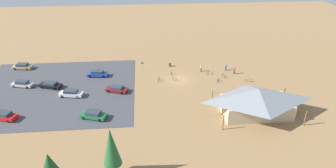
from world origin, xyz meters
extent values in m
plane|color=#937047|center=(0.00, 0.00, 0.00)|extent=(160.00, 160.00, 0.00)
cube|color=#424247|center=(26.69, 2.71, 0.03)|extent=(33.60, 30.44, 0.05)
cube|color=#C6B28E|center=(-12.48, 15.77, 1.46)|extent=(12.13, 6.24, 2.92)
pyramid|color=gray|center=(-12.48, 15.77, 4.11)|extent=(14.78, 8.90, 2.40)
cylinder|color=brown|center=(-19.67, 11.52, 1.46)|extent=(0.20, 0.20, 2.92)
cylinder|color=brown|center=(-5.28, 11.52, 1.46)|extent=(0.20, 0.20, 2.92)
cylinder|color=brown|center=(-19.67, 20.02, 1.46)|extent=(0.20, 0.20, 2.92)
cylinder|color=brown|center=(-5.28, 20.02, 1.46)|extent=(0.20, 0.20, 2.92)
cylinder|color=brown|center=(1.14, -7.66, 0.45)|extent=(0.60, 0.60, 0.90)
cylinder|color=#99999E|center=(7.92, -5.87, 1.10)|extent=(0.08, 0.08, 2.20)
cube|color=#1959B2|center=(7.92, -5.87, 1.90)|extent=(0.56, 0.04, 0.40)
cone|color=#194C23|center=(19.78, 31.58, 4.27)|extent=(2.87, 2.87, 3.83)
cone|color=#235B2D|center=(12.39, 29.26, 4.90)|extent=(2.54, 2.54, 5.62)
torus|color=black|center=(1.16, 0.04, 0.37)|extent=(0.52, 0.59, 0.75)
torus|color=black|center=(0.46, 0.85, 0.37)|extent=(0.52, 0.59, 0.75)
cylinder|color=#1E7F38|center=(0.81, 0.44, 0.50)|extent=(0.67, 0.77, 0.04)
cylinder|color=#1E7F38|center=(0.93, 0.30, 0.61)|extent=(0.04, 0.04, 0.48)
cube|color=black|center=(0.93, 0.30, 0.85)|extent=(0.19, 0.20, 0.05)
cylinder|color=#1E7F38|center=(0.53, 0.77, 0.62)|extent=(0.04, 0.04, 0.50)
cylinder|color=black|center=(0.53, 0.77, 0.87)|extent=(0.38, 0.34, 0.03)
torus|color=black|center=(-16.13, 2.63, 0.33)|extent=(0.65, 0.23, 0.67)
torus|color=black|center=(-15.15, 2.34, 0.33)|extent=(0.65, 0.23, 0.67)
cylinder|color=yellow|center=(-15.64, 2.49, 0.44)|extent=(0.91, 0.30, 0.04)
cylinder|color=yellow|center=(-15.81, 2.54, 0.53)|extent=(0.04, 0.04, 0.39)
cube|color=black|center=(-15.81, 2.54, 0.72)|extent=(0.21, 0.13, 0.05)
cylinder|color=yellow|center=(-15.25, 2.37, 0.54)|extent=(0.04, 0.04, 0.41)
cylinder|color=black|center=(-15.25, 2.37, 0.74)|extent=(0.17, 0.47, 0.03)
torus|color=black|center=(-10.48, -0.75, 0.34)|extent=(0.31, 0.64, 0.68)
torus|color=black|center=(-10.87, 0.14, 0.34)|extent=(0.31, 0.64, 0.68)
cylinder|color=#2347B7|center=(-10.67, -0.30, 0.45)|extent=(0.40, 0.84, 0.04)
cylinder|color=#2347B7|center=(-10.60, -0.46, 0.57)|extent=(0.04, 0.04, 0.45)
cube|color=black|center=(-10.60, -0.46, 0.79)|extent=(0.15, 0.22, 0.05)
cylinder|color=#2347B7|center=(-10.83, 0.05, 0.59)|extent=(0.04, 0.04, 0.49)
cylinder|color=black|center=(-10.83, 0.05, 0.83)|extent=(0.45, 0.22, 0.03)
torus|color=black|center=(-9.09, 1.51, 0.33)|extent=(0.39, 0.58, 0.66)
torus|color=black|center=(-8.50, 2.42, 0.33)|extent=(0.39, 0.58, 0.66)
cylinder|color=black|center=(-8.79, 1.96, 0.44)|extent=(0.57, 0.86, 0.04)
cylinder|color=black|center=(-8.90, 1.80, 0.51)|extent=(0.04, 0.04, 0.36)
cube|color=black|center=(-8.90, 1.80, 0.69)|extent=(0.18, 0.21, 0.05)
cylinder|color=black|center=(-8.56, 2.33, 0.53)|extent=(0.04, 0.04, 0.41)
cylinder|color=black|center=(-8.56, 2.33, 0.74)|extent=(0.42, 0.29, 0.03)
torus|color=black|center=(4.18, -0.22, 0.37)|extent=(0.29, 0.71, 0.74)
torus|color=black|center=(4.53, 0.74, 0.37)|extent=(0.29, 0.71, 0.74)
cylinder|color=orange|center=(4.35, 0.26, 0.49)|extent=(0.36, 0.90, 0.04)
cylinder|color=orange|center=(4.29, 0.09, 0.57)|extent=(0.04, 0.04, 0.40)
cube|color=black|center=(4.29, 0.09, 0.77)|extent=(0.14, 0.22, 0.05)
cylinder|color=orange|center=(4.49, 0.65, 0.63)|extent=(0.04, 0.04, 0.53)
cylinder|color=black|center=(4.49, 0.65, 0.90)|extent=(0.46, 0.19, 0.03)
torus|color=black|center=(1.12, -2.07, 0.33)|extent=(0.11, 0.67, 0.67)
torus|color=black|center=(1.23, -3.10, 0.33)|extent=(0.11, 0.67, 0.67)
cylinder|color=red|center=(1.18, -2.59, 0.44)|extent=(0.13, 0.95, 0.04)
cylinder|color=red|center=(1.16, -2.40, 0.52)|extent=(0.04, 0.04, 0.38)
cube|color=black|center=(1.16, -2.40, 0.71)|extent=(0.10, 0.21, 0.05)
cylinder|color=red|center=(1.22, -3.00, 0.53)|extent=(0.04, 0.04, 0.40)
cylinder|color=black|center=(1.22, -3.00, 0.74)|extent=(0.48, 0.08, 0.03)
torus|color=black|center=(-7.24, -2.15, 0.32)|extent=(0.65, 0.09, 0.65)
torus|color=black|center=(-8.33, -2.07, 0.32)|extent=(0.65, 0.09, 0.65)
cylinder|color=#B7B7BC|center=(-7.78, -2.11, 0.43)|extent=(1.01, 0.11, 0.04)
cylinder|color=#B7B7BC|center=(-7.58, -2.13, 0.51)|extent=(0.04, 0.04, 0.38)
cube|color=black|center=(-7.58, -2.13, 0.70)|extent=(0.21, 0.09, 0.05)
cylinder|color=#B7B7BC|center=(-8.22, -2.08, 0.56)|extent=(0.04, 0.04, 0.47)
cylinder|color=black|center=(-8.22, -2.08, 0.79)|extent=(0.07, 0.48, 0.03)
cube|color=maroon|center=(13.46, 4.69, 0.56)|extent=(4.86, 3.30, 0.58)
cube|color=#2D3842|center=(13.46, 4.69, 1.09)|extent=(2.93, 2.42, 0.47)
cylinder|color=black|center=(15.17, 4.96, 0.37)|extent=(0.68, 0.43, 0.64)
cylinder|color=black|center=(14.61, 3.39, 0.37)|extent=(0.68, 0.43, 0.64)
cylinder|color=black|center=(12.31, 6.00, 0.37)|extent=(0.68, 0.43, 0.64)
cylinder|color=black|center=(11.74, 4.43, 0.37)|extent=(0.68, 0.43, 0.64)
cube|color=tan|center=(37.14, -9.29, 0.56)|extent=(4.83, 2.61, 0.59)
cube|color=#2D3842|center=(37.14, -9.29, 1.13)|extent=(2.80, 2.06, 0.55)
cylinder|color=black|center=(38.81, -8.73, 0.37)|extent=(0.67, 0.32, 0.64)
cylinder|color=black|center=(38.54, -10.37, 0.37)|extent=(0.67, 0.32, 0.64)
cylinder|color=black|center=(35.74, -8.22, 0.37)|extent=(0.67, 0.32, 0.64)
cylinder|color=black|center=(35.46, -9.86, 0.37)|extent=(0.67, 0.32, 0.64)
cube|color=#1E42B2|center=(18.35, -3.26, 0.58)|extent=(4.82, 2.36, 0.63)
cube|color=#2D3842|center=(18.35, -3.26, 1.20)|extent=(2.77, 1.89, 0.60)
cylinder|color=black|center=(20.01, -2.68, 0.37)|extent=(0.66, 0.30, 0.64)
cylinder|color=black|center=(19.82, -4.24, 0.37)|extent=(0.66, 0.30, 0.64)
cylinder|color=black|center=(16.89, -2.29, 0.37)|extent=(0.66, 0.30, 0.64)
cylinder|color=black|center=(16.69, -3.85, 0.37)|extent=(0.66, 0.30, 0.64)
cube|color=red|center=(32.96, 13.41, 0.61)|extent=(5.00, 3.27, 0.67)
cube|color=#2D3842|center=(32.96, 13.41, 1.22)|extent=(3.00, 2.39, 0.54)
cylinder|color=black|center=(34.19, 12.13, 0.37)|extent=(0.68, 0.42, 0.64)
cylinder|color=black|center=(31.73, 14.70, 0.37)|extent=(0.68, 0.42, 0.64)
cylinder|color=black|center=(31.19, 13.17, 0.37)|extent=(0.68, 0.42, 0.64)
cube|color=white|center=(22.61, 5.95, 0.59)|extent=(4.91, 2.50, 0.64)
cube|color=#2D3842|center=(22.61, 5.95, 1.20)|extent=(2.84, 1.95, 0.58)
cylinder|color=black|center=(24.31, 6.43, 0.37)|extent=(0.67, 0.33, 0.64)
cylinder|color=black|center=(24.05, 4.94, 0.37)|extent=(0.67, 0.33, 0.64)
cylinder|color=black|center=(21.17, 6.97, 0.37)|extent=(0.67, 0.33, 0.64)
cylinder|color=black|center=(20.91, 5.48, 0.37)|extent=(0.67, 0.33, 0.64)
cube|color=#BCBCC1|center=(33.95, 0.55, 0.55)|extent=(4.86, 2.82, 0.56)
cube|color=#2D3842|center=(33.95, 0.55, 1.13)|extent=(2.86, 2.11, 0.59)
cylinder|color=black|center=(35.65, 0.87, 0.37)|extent=(0.68, 0.38, 0.64)
cylinder|color=black|center=(35.27, -0.56, 0.37)|extent=(0.68, 0.38, 0.64)
cylinder|color=black|center=(32.64, 1.67, 0.37)|extent=(0.68, 0.38, 0.64)
cylinder|color=black|center=(32.26, 0.24, 0.37)|extent=(0.68, 0.38, 0.64)
cube|color=#1E6B3D|center=(16.99, 14.55, 0.58)|extent=(4.95, 3.22, 0.62)
cube|color=#2D3842|center=(16.99, 14.55, 1.18)|extent=(2.96, 2.38, 0.57)
cylinder|color=black|center=(18.73, 14.87, 0.37)|extent=(0.68, 0.41, 0.64)
cylinder|color=black|center=(18.21, 13.28, 0.37)|extent=(0.68, 0.41, 0.64)
cylinder|color=black|center=(15.77, 15.83, 0.37)|extent=(0.68, 0.41, 0.64)
cylinder|color=black|center=(15.25, 14.24, 0.37)|extent=(0.68, 0.41, 0.64)
cube|color=black|center=(27.76, 1.58, 0.57)|extent=(5.14, 3.37, 0.60)
cube|color=#2D3842|center=(27.76, 1.58, 1.12)|extent=(3.08, 2.45, 0.49)
cylinder|color=black|center=(29.57, 1.82, 0.37)|extent=(0.68, 0.42, 0.64)
cylinder|color=black|center=(29.02, 0.26, 0.37)|extent=(0.68, 0.42, 0.64)
cylinder|color=black|center=(26.51, 2.91, 0.37)|extent=(0.68, 0.42, 0.64)
cylinder|color=black|center=(25.95, 1.35, 0.37)|extent=(0.68, 0.42, 0.64)
cube|color=#2D3347|center=(-12.13, -4.09, 0.45)|extent=(0.38, 0.40, 0.89)
cylinder|color=blue|center=(-12.13, -4.09, 1.17)|extent=(0.36, 0.36, 0.56)
sphere|color=tan|center=(-12.13, -4.09, 1.57)|extent=(0.24, 0.24, 0.24)
cube|color=#2D3347|center=(-6.05, -4.01, 0.46)|extent=(0.29, 0.36, 0.91)
cylinder|color=yellow|center=(-6.05, -4.01, 1.19)|extent=(0.36, 0.36, 0.55)
sphere|color=tan|center=(-6.05, -4.01, 1.58)|extent=(0.24, 0.24, 0.24)
cube|color=#2D3347|center=(-13.61, -1.95, 0.46)|extent=(0.38, 0.40, 0.92)
cylinder|color=red|center=(-13.61, -1.95, 1.25)|extent=(0.36, 0.36, 0.65)
sphere|color=tan|center=(-13.61, -1.95, 1.69)|extent=(0.24, 0.24, 0.24)
camera|label=1|loc=(7.76, 61.75, 30.25)|focal=32.52mm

